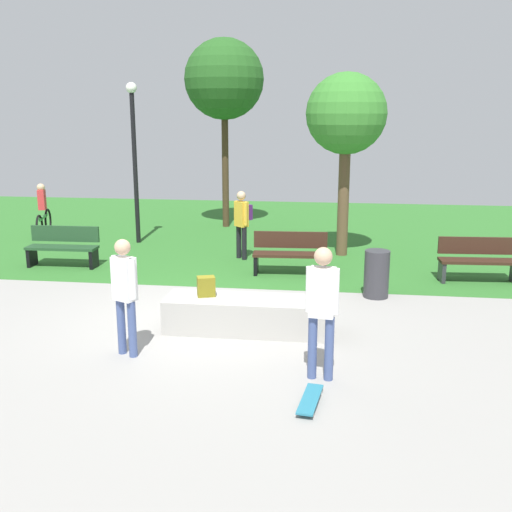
# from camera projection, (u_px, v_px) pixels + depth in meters

# --- Properties ---
(ground_plane) EXTENTS (28.00, 28.00, 0.00)m
(ground_plane) POSITION_uv_depth(u_px,v_px,m) (196.00, 320.00, 10.03)
(ground_plane) COLOR gray
(grass_lawn) EXTENTS (26.60, 12.08, 0.01)m
(grass_lawn) POSITION_uv_depth(u_px,v_px,m) (257.00, 230.00, 17.70)
(grass_lawn) COLOR #2D6B28
(grass_lawn) RESTS_ON ground_plane
(concrete_ledge) EXTENTS (2.66, 0.77, 0.54)m
(concrete_ledge) POSITION_uv_depth(u_px,v_px,m) (248.00, 315.00, 9.45)
(concrete_ledge) COLOR #A8A59E
(concrete_ledge) RESTS_ON ground_plane
(backpack_on_ledge) EXTENTS (0.33, 0.28, 0.32)m
(backpack_on_ledge) POSITION_uv_depth(u_px,v_px,m) (206.00, 286.00, 9.50)
(backpack_on_ledge) COLOR olive
(backpack_on_ledge) RESTS_ON concrete_ledge
(skater_performing_trick) EXTENTS (0.39, 0.32, 1.71)m
(skater_performing_trick) POSITION_uv_depth(u_px,v_px,m) (125.00, 288.00, 8.35)
(skater_performing_trick) COLOR #3F5184
(skater_performing_trick) RESTS_ON ground_plane
(skater_watching) EXTENTS (0.43, 0.25, 1.78)m
(skater_watching) POSITION_uv_depth(u_px,v_px,m) (322.00, 303.00, 7.56)
(skater_watching) COLOR #3F5184
(skater_watching) RESTS_ON ground_plane
(skateboard_by_ledge) EXTENTS (0.30, 0.82, 0.08)m
(skateboard_by_ledge) POSITION_uv_depth(u_px,v_px,m) (310.00, 399.00, 7.10)
(skateboard_by_ledge) COLOR teal
(skateboard_by_ledge) RESTS_ON ground_plane
(park_bench_by_oak) EXTENTS (1.62, 0.56, 0.91)m
(park_bench_by_oak) POSITION_uv_depth(u_px,v_px,m) (478.00, 259.00, 12.23)
(park_bench_by_oak) COLOR #331E14
(park_bench_by_oak) RESTS_ON ground_plane
(park_bench_center_lawn) EXTENTS (1.62, 0.55, 0.91)m
(park_bench_center_lawn) POSITION_uv_depth(u_px,v_px,m) (290.00, 252.00, 12.80)
(park_bench_center_lawn) COLOR #331E14
(park_bench_center_lawn) RESTS_ON ground_plane
(park_bench_near_lamppost) EXTENTS (1.61, 0.50, 0.91)m
(park_bench_near_lamppost) POSITION_uv_depth(u_px,v_px,m) (63.00, 246.00, 13.45)
(park_bench_near_lamppost) COLOR #1E4223
(park_bench_near_lamppost) RESTS_ON ground_plane
(tree_young_birch) EXTENTS (2.34, 2.34, 5.56)m
(tree_young_birch) POSITION_uv_depth(u_px,v_px,m) (224.00, 80.00, 17.32)
(tree_young_birch) COLOR #42301E
(tree_young_birch) RESTS_ON grass_lawn
(tree_tall_oak) EXTENTS (1.90, 1.90, 4.36)m
(tree_tall_oak) POSITION_uv_depth(u_px,v_px,m) (346.00, 116.00, 13.87)
(tree_tall_oak) COLOR brown
(tree_tall_oak) RESTS_ON grass_lawn
(lamp_post) EXTENTS (0.28, 0.28, 4.19)m
(lamp_post) POSITION_uv_depth(u_px,v_px,m) (134.00, 147.00, 15.47)
(lamp_post) COLOR black
(lamp_post) RESTS_ON ground_plane
(trash_bin) EXTENTS (0.47, 0.47, 0.90)m
(trash_bin) POSITION_uv_depth(u_px,v_px,m) (377.00, 274.00, 11.19)
(trash_bin) COLOR #333338
(trash_bin) RESTS_ON ground_plane
(pedestrian_with_backpack) EXTENTS (0.45, 0.45, 1.64)m
(pedestrian_with_backpack) POSITION_uv_depth(u_px,v_px,m) (242.00, 219.00, 14.04)
(pedestrian_with_backpack) COLOR black
(pedestrian_with_backpack) RESTS_ON ground_plane
(cyclist_on_bicycle) EXTENTS (0.52, 1.78, 1.52)m
(cyclist_on_bicycle) POSITION_uv_depth(u_px,v_px,m) (43.00, 214.00, 16.85)
(cyclist_on_bicycle) COLOR black
(cyclist_on_bicycle) RESTS_ON ground_plane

